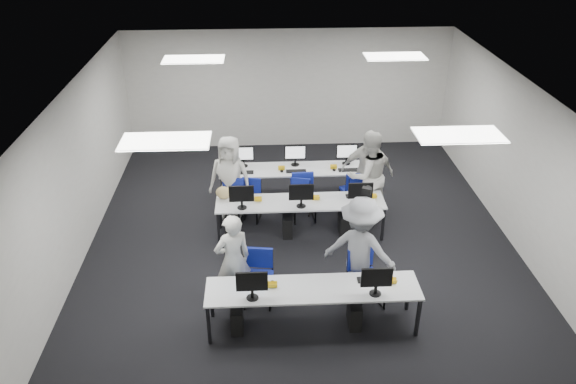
{
  "coord_description": "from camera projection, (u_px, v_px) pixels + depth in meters",
  "views": [
    {
      "loc": [
        -0.72,
        -8.99,
        6.01
      ],
      "look_at": [
        -0.24,
        0.1,
        1.0
      ],
      "focal_mm": 35.0,
      "sensor_mm": 36.0,
      "label": 1
    }
  ],
  "objects": [
    {
      "name": "chair_7",
      "position": [
        352.0,
        197.0,
        11.71
      ],
      "size": [
        0.54,
        0.57,
        0.85
      ],
      "rotation": [
        0.0,
        0.0,
        0.33
      ],
      "color": "navy",
      "rests_on": "ground"
    },
    {
      "name": "chair_6",
      "position": [
        302.0,
        199.0,
        11.63
      ],
      "size": [
        0.51,
        0.54,
        0.85
      ],
      "rotation": [
        0.0,
        0.0,
        -0.24
      ],
      "color": "navy",
      "rests_on": "ground"
    },
    {
      "name": "photographer",
      "position": [
        360.0,
        249.0,
        8.91
      ],
      "size": [
        1.35,
        1.09,
        1.83
      ],
      "primitive_type": "imported",
      "rotation": [
        0.0,
        0.0,
        2.73
      ],
      "color": "gray",
      "rests_on": "ground"
    },
    {
      "name": "chair_4",
      "position": [
        357.0,
        205.0,
        11.41
      ],
      "size": [
        0.48,
        0.52,
        0.9
      ],
      "rotation": [
        0.0,
        0.0,
        0.1
      ],
      "color": "navy",
      "rests_on": "ground"
    },
    {
      "name": "desk_mid",
      "position": [
        300.0,
        204.0,
        10.65
      ],
      "size": [
        3.2,
        0.7,
        0.73
      ],
      "color": "#AEB0B2",
      "rests_on": "ground"
    },
    {
      "name": "chair_1",
      "position": [
        365.0,
        288.0,
        9.01
      ],
      "size": [
        0.64,
        0.66,
        0.98
      ],
      "rotation": [
        0.0,
        0.0,
        0.38
      ],
      "color": "navy",
      "rests_on": "ground"
    },
    {
      "name": "desk_back",
      "position": [
        296.0,
        171.0,
        11.87
      ],
      "size": [
        3.2,
        0.7,
        0.73
      ],
      "color": "#AEB0B2",
      "rests_on": "ground"
    },
    {
      "name": "student_1",
      "position": [
        368.0,
        175.0,
        11.16
      ],
      "size": [
        1.06,
        0.92,
        1.84
      ],
      "primitive_type": "imported",
      "rotation": [
        0.0,
        0.0,
        3.43
      ],
      "color": "beige",
      "rests_on": "ground"
    },
    {
      "name": "chair_0",
      "position": [
        259.0,
        287.0,
        9.08
      ],
      "size": [
        0.51,
        0.54,
        0.91
      ],
      "rotation": [
        0.0,
        0.0,
        -0.14
      ],
      "color": "navy",
      "rests_on": "ground"
    },
    {
      "name": "desk_front",
      "position": [
        313.0,
        291.0,
        8.37
      ],
      "size": [
        3.2,
        0.7,
        0.73
      ],
      "color": "#AEB0B2",
      "rests_on": "ground"
    },
    {
      "name": "chair_3",
      "position": [
        304.0,
        205.0,
        11.37
      ],
      "size": [
        0.49,
        0.53,
        0.94
      ],
      "rotation": [
        0.0,
        0.0,
        0.06
      ],
      "color": "navy",
      "rests_on": "ground"
    },
    {
      "name": "chair_5",
      "position": [
        237.0,
        201.0,
        11.5
      ],
      "size": [
        0.55,
        0.58,
        0.93
      ],
      "rotation": [
        0.0,
        0.0,
        -0.2
      ],
      "color": "navy",
      "rests_on": "ground"
    },
    {
      "name": "student_0",
      "position": [
        233.0,
        260.0,
        8.83
      ],
      "size": [
        0.7,
        0.59,
        1.63
      ],
      "primitive_type": "imported",
      "rotation": [
        0.0,
        0.0,
        3.54
      ],
      "color": "beige",
      "rests_on": "ground"
    },
    {
      "name": "ceiling_panels",
      "position": [
        303.0,
        90.0,
        9.36
      ],
      "size": [
        5.2,
        4.6,
        0.02
      ],
      "color": "white",
      "rests_on": "room"
    },
    {
      "name": "student_3",
      "position": [
        367.0,
        171.0,
        11.38
      ],
      "size": [
        1.11,
        0.64,
        1.78
      ],
      "primitive_type": "imported",
      "rotation": [
        0.0,
        0.0,
        -0.21
      ],
      "color": "beige",
      "rests_on": "ground"
    },
    {
      "name": "equipment_back",
      "position": [
        304.0,
        184.0,
        12.05
      ],
      "size": [
        2.91,
        0.41,
        1.19
      ],
      "color": "white",
      "rests_on": "desk_back"
    },
    {
      "name": "handbag",
      "position": [
        224.0,
        193.0,
        10.67
      ],
      "size": [
        0.32,
        0.22,
        0.25
      ],
      "primitive_type": "ellipsoid",
      "rotation": [
        0.0,
        0.0,
        -0.09
      ],
      "color": "tan",
      "rests_on": "desk_mid"
    },
    {
      "name": "dslr_camera",
      "position": [
        367.0,
        191.0,
        8.59
      ],
      "size": [
        0.2,
        0.22,
        0.1
      ],
      "primitive_type": "cube",
      "rotation": [
        0.0,
        0.0,
        2.73
      ],
      "color": "black",
      "rests_on": "photographer"
    },
    {
      "name": "equipment_mid",
      "position": [
        290.0,
        219.0,
        10.78
      ],
      "size": [
        2.91,
        0.41,
        1.19
      ],
      "color": "white",
      "rests_on": "desk_mid"
    },
    {
      "name": "equipment_front",
      "position": [
        300.0,
        309.0,
        8.5
      ],
      "size": [
        2.51,
        0.41,
        1.19
      ],
      "color": "#0C4BA1",
      "rests_on": "desk_front"
    },
    {
      "name": "chair_2",
      "position": [
        250.0,
        207.0,
        11.37
      ],
      "size": [
        0.5,
        0.52,
        0.83
      ],
      "rotation": [
        0.0,
        0.0,
        -0.23
      ],
      "color": "navy",
      "rests_on": "ground"
    },
    {
      "name": "room",
      "position": [
        302.0,
        170.0,
        10.08
      ],
      "size": [
        9.0,
        9.02,
        3.0
      ],
      "color": "black",
      "rests_on": "ground"
    },
    {
      "name": "student_2",
      "position": [
        230.0,
        178.0,
        11.18
      ],
      "size": [
        0.96,
        0.75,
        1.74
      ],
      "primitive_type": "imported",
      "rotation": [
        0.0,
        0.0,
        -0.25
      ],
      "color": "beige",
      "rests_on": "ground"
    }
  ]
}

